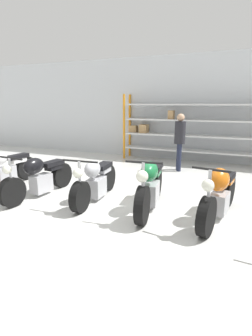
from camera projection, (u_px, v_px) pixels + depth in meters
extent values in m
plane|color=silver|center=(118.00, 207.00, 5.15)|extent=(30.00, 30.00, 0.00)
cube|color=silver|center=(176.00, 109.00, 9.22)|extent=(30.00, 0.08, 3.60)
cylinder|color=orange|center=(124.00, 127.00, 9.44)|extent=(0.08, 0.08, 2.30)
cylinder|color=orange|center=(130.00, 126.00, 9.94)|extent=(0.08, 0.08, 2.30)
cube|color=silver|center=(191.00, 151.00, 8.99)|extent=(4.75, 0.55, 0.05)
cube|color=silver|center=(192.00, 136.00, 8.86)|extent=(4.75, 0.55, 0.05)
cube|color=silver|center=(193.00, 120.00, 8.74)|extent=(4.75, 0.55, 0.05)
cube|color=silver|center=(194.00, 105.00, 8.62)|extent=(4.75, 0.55, 0.05)
cube|color=#A87F51|center=(171.00, 115.00, 8.91)|extent=(0.19, 0.25, 0.29)
cube|color=tan|center=(133.00, 129.00, 9.76)|extent=(0.27, 0.22, 0.24)
cube|color=tan|center=(144.00, 129.00, 9.50)|extent=(0.30, 0.32, 0.30)
cylinder|color=black|center=(26.00, 168.00, 6.97)|extent=(0.17, 0.63, 0.62)
cube|color=#ADADB2|center=(6.00, 175.00, 6.42)|extent=(0.26, 0.50, 0.40)
cube|color=black|center=(17.00, 157.00, 6.67)|extent=(0.26, 0.61, 0.10)
cube|color=silver|center=(18.00, 160.00, 6.70)|extent=(0.22, 0.43, 0.12)
cylinder|color=black|center=(12.00, 192.00, 5.11)|extent=(0.20, 0.60, 0.59)
cylinder|color=black|center=(62.00, 175.00, 6.34)|extent=(0.20, 0.60, 0.59)
cube|color=#ADADB2|center=(41.00, 183.00, 5.77)|extent=(0.30, 0.49, 0.39)
ellipsoid|color=black|center=(34.00, 166.00, 5.53)|extent=(0.34, 0.53, 0.35)
cube|color=black|center=(52.00, 163.00, 6.01)|extent=(0.29, 0.58, 0.10)
cube|color=black|center=(54.00, 167.00, 6.06)|extent=(0.24, 0.41, 0.12)
cylinder|color=#ADADB2|center=(11.00, 175.00, 5.05)|extent=(0.05, 0.05, 0.67)
sphere|color=silver|center=(7.00, 170.00, 4.95)|extent=(0.17, 0.17, 0.17)
cylinder|color=black|center=(10.00, 158.00, 4.99)|extent=(0.63, 0.10, 0.04)
cylinder|color=black|center=(80.00, 197.00, 4.86)|extent=(0.19, 0.60, 0.59)
cylinder|color=black|center=(108.00, 178.00, 6.10)|extent=(0.19, 0.60, 0.59)
cube|color=#ADADB2|center=(97.00, 187.00, 5.53)|extent=(0.31, 0.49, 0.39)
ellipsoid|color=#B7B7BF|center=(93.00, 169.00, 5.27)|extent=(0.32, 0.46, 0.34)
cube|color=black|center=(103.00, 166.00, 5.77)|extent=(0.27, 0.58, 0.10)
cube|color=#B7B7BF|center=(104.00, 169.00, 5.82)|extent=(0.23, 0.41, 0.12)
cylinder|color=#ADADB2|center=(80.00, 179.00, 4.80)|extent=(0.05, 0.05, 0.67)
sphere|color=silver|center=(78.00, 173.00, 4.70)|extent=(0.18, 0.18, 0.18)
cylinder|color=black|center=(80.00, 161.00, 4.74)|extent=(0.70, 0.08, 0.04)
cylinder|color=black|center=(142.00, 205.00, 4.36)|extent=(0.23, 0.68, 0.66)
cylinder|color=black|center=(156.00, 182.00, 5.64)|extent=(0.23, 0.68, 0.66)
cube|color=#ADADB2|center=(151.00, 193.00, 5.06)|extent=(0.33, 0.52, 0.41)
ellipsoid|color=#196B38|center=(149.00, 171.00, 4.78)|extent=(0.37, 0.59, 0.37)
cube|color=black|center=(155.00, 167.00, 5.35)|extent=(0.32, 0.61, 0.10)
cube|color=#196B38|center=(155.00, 172.00, 5.34)|extent=(0.26, 0.43, 0.12)
cylinder|color=#ADADB2|center=(143.00, 184.00, 4.29)|extent=(0.06, 0.06, 0.72)
sphere|color=silver|center=(142.00, 176.00, 4.19)|extent=(0.20, 0.20, 0.20)
cylinder|color=black|center=(144.00, 162.00, 4.23)|extent=(0.61, 0.10, 0.04)
cylinder|color=black|center=(206.00, 217.00, 3.96)|extent=(0.26, 0.65, 0.63)
cylinder|color=black|center=(228.00, 190.00, 5.17)|extent=(0.26, 0.65, 0.63)
cube|color=#ADADB2|center=(219.00, 203.00, 4.61)|extent=(0.34, 0.47, 0.35)
ellipsoid|color=orange|center=(219.00, 180.00, 4.36)|extent=(0.41, 0.54, 0.39)
cube|color=black|center=(226.00, 176.00, 4.78)|extent=(0.35, 0.51, 0.10)
cube|color=orange|center=(226.00, 180.00, 4.89)|extent=(0.29, 0.37, 0.12)
cylinder|color=#ADADB2|center=(209.00, 194.00, 3.89)|extent=(0.06, 0.06, 0.73)
sphere|color=silver|center=(208.00, 185.00, 3.80)|extent=(0.18, 0.18, 0.18)
cylinder|color=black|center=(211.00, 170.00, 3.83)|extent=(0.56, 0.14, 0.04)
cylinder|color=#1E2338|center=(179.00, 156.00, 7.96)|extent=(0.13, 0.13, 0.82)
cylinder|color=#1E2338|center=(179.00, 158.00, 7.79)|extent=(0.13, 0.13, 0.82)
cylinder|color=#232328|center=(180.00, 133.00, 7.70)|extent=(0.40, 0.40, 0.65)
sphere|color=tan|center=(181.00, 117.00, 7.59)|extent=(0.22, 0.22, 0.22)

